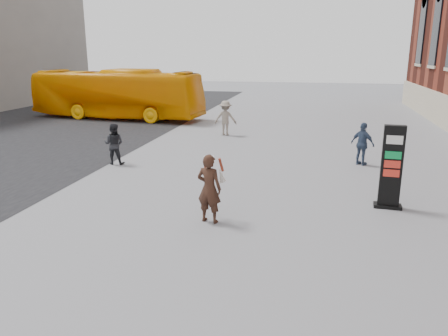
% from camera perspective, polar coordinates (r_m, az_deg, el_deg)
% --- Properties ---
extents(ground, '(100.00, 100.00, 0.00)m').
position_cam_1_polar(ground, '(11.17, -2.23, -6.75)').
color(ground, '#9E9EA3').
extents(info_pylon, '(0.75, 0.42, 2.27)m').
position_cam_1_polar(info_pylon, '(12.48, 21.02, 0.07)').
color(info_pylon, black).
rests_on(info_pylon, ground).
extents(woman, '(0.74, 0.70, 1.74)m').
position_cam_1_polar(woman, '(10.76, -1.92, -2.57)').
color(woman, '#311D13').
rests_on(woman, ground).
extents(bus, '(11.13, 3.63, 3.04)m').
position_cam_1_polar(bus, '(28.38, -13.82, 9.37)').
color(bus, '#F59B03').
rests_on(bus, road).
extents(pedestrian_a, '(0.81, 0.67, 1.54)m').
position_cam_1_polar(pedestrian_a, '(16.87, -14.18, 3.07)').
color(pedestrian_a, black).
rests_on(pedestrian_a, ground).
extents(pedestrian_b, '(1.13, 0.66, 1.73)m').
position_cam_1_polar(pedestrian_b, '(22.07, 0.20, 6.54)').
color(pedestrian_b, gray).
rests_on(pedestrian_b, ground).
extents(pedestrian_c, '(0.99, 0.87, 1.60)m').
position_cam_1_polar(pedestrian_c, '(16.99, 17.65, 3.00)').
color(pedestrian_c, '#344561').
rests_on(pedestrian_c, ground).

